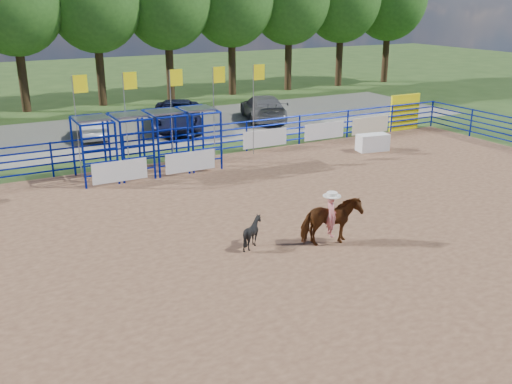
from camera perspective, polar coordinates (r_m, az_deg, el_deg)
ground at (r=18.07m, az=5.15°, el=-4.18°), size 120.00×120.00×0.00m
arena_dirt at (r=18.07m, az=5.15°, el=-4.15°), size 30.00×20.00×0.02m
gravel_strip at (r=32.96m, az=-11.26°, el=6.11°), size 40.00×10.00×0.01m
announcer_table at (r=28.25m, az=11.58°, el=4.87°), size 1.61×0.94×0.81m
horse_and_rider at (r=17.03m, az=7.50°, el=-2.66°), size 1.88×1.15×2.29m
calf at (r=16.87m, az=-0.36°, el=-4.06°), size 0.90×0.82×0.91m
car_b at (r=31.56m, az=-15.98°, el=6.37°), size 1.85×3.96×1.26m
car_c at (r=32.52m, az=-7.88°, el=7.57°), size 4.53×6.29×1.59m
car_d at (r=34.89m, az=0.72°, el=8.44°), size 3.52×5.61×1.51m
perimeter_fence at (r=17.79m, az=5.22°, el=-1.96°), size 30.10×20.10×1.50m
chute_assembly at (r=24.53m, az=-9.95°, el=4.90°), size 19.32×2.41×4.20m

